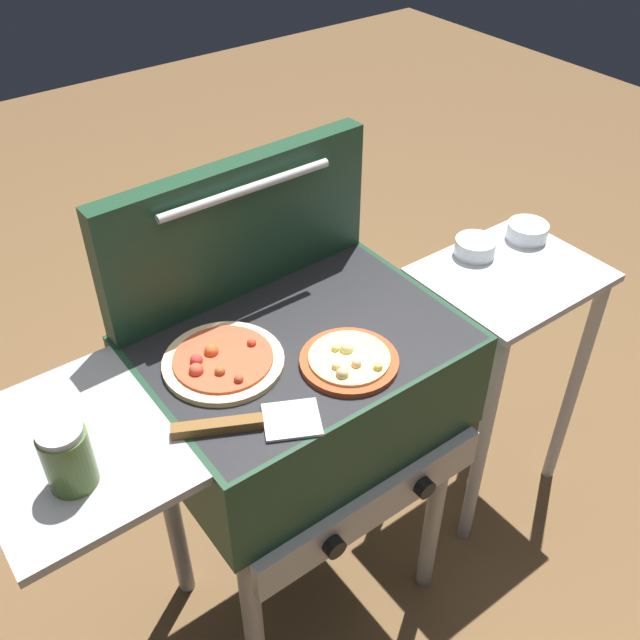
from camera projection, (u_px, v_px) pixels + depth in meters
name	position (u px, v px, depth m)	size (l,w,h in m)	color
ground_plane	(306.00, 582.00, 2.02)	(8.00, 8.00, 0.00)	brown
grill	(297.00, 392.00, 1.53)	(0.96, 0.53, 0.90)	#193823
grill_lid_open	(239.00, 228.00, 1.49)	(0.63, 0.09, 0.30)	#193823
pizza_cheese	(349.00, 360.00, 1.38)	(0.19, 0.19, 0.04)	#C64723
pizza_pepperoni	(222.00, 361.00, 1.38)	(0.24, 0.24, 0.04)	beige
sauce_jar	(67.00, 457.00, 1.13)	(0.08, 0.08, 0.12)	#4C6B2D
spatula	(248.00, 424.00, 1.26)	(0.26, 0.17, 0.02)	#B7BABF
prep_table	(499.00, 340.00, 1.98)	(0.44, 0.36, 0.79)	#B2B2B7
topping_bowl_near	(527.00, 232.00, 1.94)	(0.11, 0.11, 0.04)	silver
topping_bowl_far	(475.00, 248.00, 1.88)	(0.11, 0.11, 0.04)	silver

